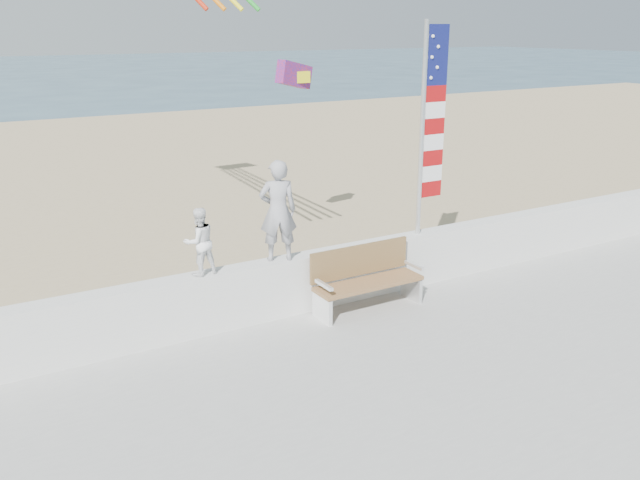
{
  "coord_description": "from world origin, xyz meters",
  "views": [
    {
      "loc": [
        -4.8,
        -6.7,
        4.48
      ],
      "look_at": [
        0.2,
        1.8,
        1.35
      ],
      "focal_mm": 38.0,
      "sensor_mm": 36.0,
      "label": 1
    }
  ],
  "objects_px": {
    "bench": "(365,277)",
    "flag": "(429,121)",
    "child": "(199,242)",
    "adult": "(278,211)"
  },
  "relations": [
    {
      "from": "bench",
      "to": "flag",
      "type": "relative_size",
      "value": 0.51
    },
    {
      "from": "child",
      "to": "flag",
      "type": "bearing_deg",
      "value": 173.56
    },
    {
      "from": "bench",
      "to": "flag",
      "type": "height_order",
      "value": "flag"
    },
    {
      "from": "child",
      "to": "bench",
      "type": "height_order",
      "value": "child"
    },
    {
      "from": "adult",
      "to": "bench",
      "type": "xyz_separation_m",
      "value": [
        1.29,
        -0.45,
        -1.16
      ]
    },
    {
      "from": "bench",
      "to": "adult",
      "type": "bearing_deg",
      "value": 160.63
    },
    {
      "from": "child",
      "to": "bench",
      "type": "xyz_separation_m",
      "value": [
        2.54,
        -0.45,
        -0.88
      ]
    },
    {
      "from": "bench",
      "to": "flag",
      "type": "bearing_deg",
      "value": 16.87
    },
    {
      "from": "adult",
      "to": "flag",
      "type": "distance_m",
      "value": 3.01
    },
    {
      "from": "adult",
      "to": "child",
      "type": "distance_m",
      "value": 1.28
    }
  ]
}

